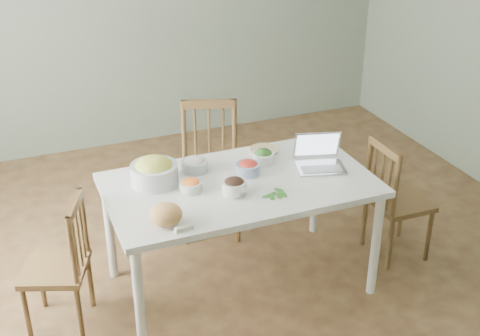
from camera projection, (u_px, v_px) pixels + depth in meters
name	position (u px, v px, depth m)	size (l,w,h in m)	color
floor	(239.00, 275.00, 4.47)	(5.00, 5.00, 0.00)	#452819
wall_back	(139.00, 6.00, 5.93)	(5.00, 0.00, 2.70)	gray
dining_table	(240.00, 235.00, 4.21)	(1.68, 0.95, 0.79)	white
chair_far	(211.00, 172.00, 4.77)	(0.44, 0.42, 1.00)	brown
chair_left	(55.00, 266.00, 3.83)	(0.39, 0.37, 0.87)	brown
chair_right	(400.00, 199.00, 4.52)	(0.40, 0.38, 0.90)	brown
bread_boule	(166.00, 214.00, 3.56)	(0.19, 0.19, 0.12)	tan
butter_stick	(184.00, 228.00, 3.52)	(0.11, 0.03, 0.03)	silver
bowl_squash	(154.00, 171.00, 3.98)	(0.30, 0.30, 0.17)	gold
bowl_carrot	(191.00, 185.00, 3.91)	(0.14, 0.14, 0.08)	orange
bowl_onion	(194.00, 164.00, 4.15)	(0.17, 0.17, 0.09)	beige
bowl_mushroom	(234.00, 186.00, 3.88)	(0.15, 0.15, 0.10)	black
bowl_redpep	(248.00, 168.00, 4.11)	(0.16, 0.16, 0.09)	#DC402D
bowl_broccoli	(263.00, 156.00, 4.26)	(0.15, 0.15, 0.09)	#184416
flatbread	(264.00, 150.00, 4.43)	(0.20, 0.20, 0.02)	tan
basil_bunch	(274.00, 194.00, 3.88)	(0.18, 0.18, 0.02)	#254B1D
laptop	(321.00, 154.00, 4.15)	(0.31, 0.27, 0.21)	silver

